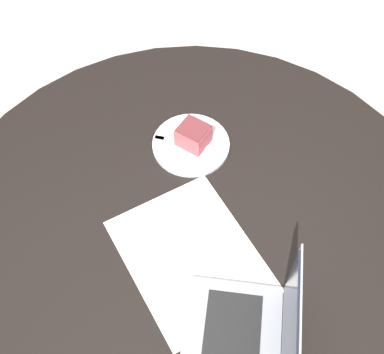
{
  "coord_description": "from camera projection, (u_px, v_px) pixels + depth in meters",
  "views": [
    {
      "loc": [
        -0.63,
        0.12,
        1.93
      ],
      "look_at": [
        0.13,
        -0.02,
        0.78
      ],
      "focal_mm": 50.0,
      "sensor_mm": 36.0,
      "label": 1
    }
  ],
  "objects": [
    {
      "name": "laptop",
      "position": [
        247.0,
        348.0,
        1.14
      ],
      "size": [
        0.37,
        0.31,
        0.24
      ],
      "rotation": [
        0.0,
        0.0,
        5.97
      ],
      "color": "gray",
      "rests_on": "dining_table"
    },
    {
      "name": "plate",
      "position": [
        191.0,
        145.0,
        1.49
      ],
      "size": [
        0.22,
        0.22,
        0.01
      ],
      "color": "silver",
      "rests_on": "dining_table"
    },
    {
      "name": "cake_slice",
      "position": [
        193.0,
        135.0,
        1.46
      ],
      "size": [
        0.11,
        0.11,
        0.06
      ],
      "rotation": [
        0.0,
        0.0,
        2.38
      ],
      "color": "#B74C51",
      "rests_on": "plate"
    },
    {
      "name": "ground_plane",
      "position": [
        193.0,
        325.0,
        1.96
      ],
      "size": [
        12.0,
        12.0,
        0.0
      ],
      "primitive_type": "plane",
      "color": "#B7AD9E"
    },
    {
      "name": "dining_table",
      "position": [
        193.0,
        250.0,
        1.45
      ],
      "size": [
        1.34,
        1.34,
        0.74
      ],
      "color": "black",
      "rests_on": "ground_plane"
    },
    {
      "name": "paper_document",
      "position": [
        191.0,
        256.0,
        1.31
      ],
      "size": [
        0.46,
        0.4,
        0.0
      ],
      "rotation": [
        0.0,
        0.0,
        0.33
      ],
      "color": "white",
      "rests_on": "dining_table"
    },
    {
      "name": "fork",
      "position": [
        178.0,
        142.0,
        1.49
      ],
      "size": [
        0.09,
        0.16,
        0.0
      ],
      "rotation": [
        0.0,
        0.0,
        7.43
      ],
      "color": "silver",
      "rests_on": "plate"
    }
  ]
}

